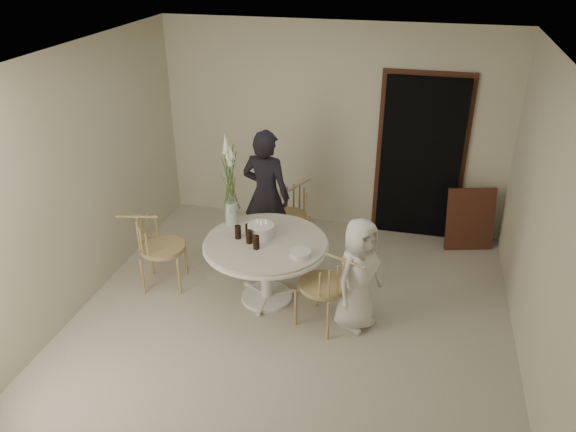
% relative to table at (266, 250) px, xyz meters
% --- Properties ---
extents(ground, '(4.50, 4.50, 0.00)m').
position_rel_table_xyz_m(ground, '(0.35, -0.25, -0.62)').
color(ground, beige).
rests_on(ground, ground).
extents(room_shell, '(4.50, 4.50, 4.50)m').
position_rel_table_xyz_m(room_shell, '(0.35, -0.25, 1.00)').
color(room_shell, silver).
rests_on(room_shell, ground).
extents(doorway, '(1.00, 0.10, 2.10)m').
position_rel_table_xyz_m(doorway, '(1.50, 1.94, 0.43)').
color(doorway, black).
rests_on(doorway, ground).
extents(door_trim, '(1.12, 0.03, 2.22)m').
position_rel_table_xyz_m(door_trim, '(1.50, 1.98, 0.49)').
color(door_trim, '#55321D').
rests_on(door_trim, ground).
extents(table, '(1.33, 1.33, 0.73)m').
position_rel_table_xyz_m(table, '(0.00, 0.00, 0.00)').
color(table, white).
rests_on(table, ground).
extents(picture_frame, '(0.63, 0.34, 0.80)m').
position_rel_table_xyz_m(picture_frame, '(2.19, 1.70, -0.22)').
color(picture_frame, '#55321D').
rests_on(picture_frame, ground).
extents(chair_far, '(0.57, 0.59, 0.81)m').
position_rel_table_xyz_m(chair_far, '(0.01, 1.26, -0.09)').
color(chair_far, tan).
rests_on(chair_far, ground).
extents(chair_right, '(0.62, 0.60, 0.86)m').
position_rel_table_xyz_m(chair_right, '(0.78, -0.32, -0.06)').
color(chair_right, tan).
rests_on(chair_right, ground).
extents(chair_left, '(0.59, 0.56, 0.88)m').
position_rel_table_xyz_m(chair_left, '(-1.33, -0.02, -0.04)').
color(chair_left, tan).
rests_on(chair_left, ground).
extents(girl, '(0.66, 0.49, 1.64)m').
position_rel_table_xyz_m(girl, '(-0.25, 0.91, 0.20)').
color(girl, black).
rests_on(girl, ground).
extents(boy, '(0.64, 0.71, 1.21)m').
position_rel_table_xyz_m(boy, '(1.01, -0.22, -0.01)').
color(boy, white).
rests_on(boy, ground).
extents(birthday_cake, '(0.28, 0.28, 0.19)m').
position_rel_table_xyz_m(birthday_cake, '(-0.08, 0.09, 0.18)').
color(birthday_cake, white).
rests_on(birthday_cake, table).
extents(cola_tumbler_a, '(0.09, 0.09, 0.14)m').
position_rel_table_xyz_m(cola_tumbler_a, '(-0.30, -0.01, 0.19)').
color(cola_tumbler_a, black).
rests_on(cola_tumbler_a, table).
extents(cola_tumbler_b, '(0.08, 0.08, 0.15)m').
position_rel_table_xyz_m(cola_tumbler_b, '(-0.05, -0.17, 0.19)').
color(cola_tumbler_b, black).
rests_on(cola_tumbler_b, table).
extents(cola_tumbler_c, '(0.08, 0.08, 0.14)m').
position_rel_table_xyz_m(cola_tumbler_c, '(-0.21, 0.07, 0.18)').
color(cola_tumbler_c, black).
rests_on(cola_tumbler_c, table).
extents(cola_tumbler_d, '(0.09, 0.09, 0.14)m').
position_rel_table_xyz_m(cola_tumbler_d, '(-0.16, -0.08, 0.19)').
color(cola_tumbler_d, black).
rests_on(cola_tumbler_d, table).
extents(plate_stack, '(0.29, 0.29, 0.05)m').
position_rel_table_xyz_m(plate_stack, '(0.42, -0.20, 0.14)').
color(plate_stack, white).
rests_on(plate_stack, table).
extents(flower_vase, '(0.14, 0.14, 1.06)m').
position_rel_table_xyz_m(flower_vase, '(-0.47, 0.29, 0.58)').
color(flower_vase, '#B8C2BE').
rests_on(flower_vase, table).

